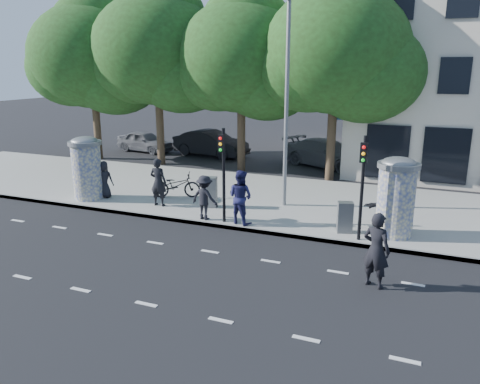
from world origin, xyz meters
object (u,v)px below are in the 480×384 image
at_px(traffic_pole_far, 363,178).
at_px(ped_f, 386,210).
at_px(traffic_pole_near, 223,166).
at_px(ped_d, 205,198).
at_px(ped_c, 240,197).
at_px(ped_b, 158,182).
at_px(ad_column_right, 396,195).
at_px(car_left, 145,141).
at_px(ped_a, 104,179).
at_px(ad_column_left, 87,166).
at_px(car_mid, 211,143).
at_px(bicycle, 176,185).
at_px(street_lamp, 286,88).
at_px(cabinet_right, 345,217).
at_px(cabinet_left, 209,192).
at_px(man_road, 376,250).
at_px(car_right, 327,153).

distance_m(traffic_pole_far, ped_f, 1.83).
bearing_deg(traffic_pole_near, ped_d, 175.43).
bearing_deg(ped_c, ped_b, 4.44).
height_order(ad_column_right, car_left, ad_column_right).
height_order(ped_c, ped_d, ped_c).
height_order(ped_a, car_left, ped_a).
height_order(ped_c, car_left, ped_c).
bearing_deg(ad_column_right, ped_a, 179.12).
bearing_deg(traffic_pole_near, ad_column_right, 8.89).
distance_m(ped_a, ped_c, 6.74).
height_order(ad_column_left, traffic_pole_far, traffic_pole_far).
relative_size(ped_d, car_mid, 0.33).
distance_m(ped_b, bicycle, 1.40).
xyz_separation_m(ped_c, car_mid, (-6.92, 12.01, -0.31)).
xyz_separation_m(street_lamp, cabinet_right, (2.84, -2.26, -4.12)).
distance_m(ad_column_left, car_left, 12.13).
bearing_deg(ped_a, cabinet_left, 169.68).
height_order(ped_d, car_mid, ped_d).
xyz_separation_m(traffic_pole_near, ped_d, (-0.78, 0.06, -1.26)).
height_order(ped_c, man_road, ped_c).
bearing_deg(ad_column_right, car_right, 112.72).
distance_m(ped_c, bicycle, 4.39).
xyz_separation_m(ad_column_right, car_left, (-16.94, 11.01, -0.85)).
height_order(ped_f, bicycle, ped_f).
distance_m(traffic_pole_far, car_left, 19.97).
xyz_separation_m(man_road, car_left, (-16.77, 14.81, -0.33)).
bearing_deg(ad_column_left, cabinet_right, -0.65).
bearing_deg(ped_d, ped_c, -169.09).
relative_size(ad_column_left, man_road, 1.30).
bearing_deg(cabinet_right, traffic_pole_near, 170.74).
xyz_separation_m(ped_c, car_left, (-11.74, 11.79, -0.44)).
height_order(ad_column_left, ped_a, ad_column_left).
height_order(street_lamp, car_right, street_lamp).
bearing_deg(car_mid, ped_a, -169.40).
relative_size(ped_c, man_road, 0.96).
height_order(cabinet_left, car_right, car_right).
relative_size(traffic_pole_near, street_lamp, 0.42).
xyz_separation_m(ped_f, man_road, (0.13, -3.99, 0.08)).
relative_size(ped_a, car_right, 0.30).
distance_m(cabinet_left, car_right, 10.46).
bearing_deg(car_left, car_right, -82.20).
xyz_separation_m(ad_column_right, ped_b, (-9.06, 0.01, -0.42)).
xyz_separation_m(ad_column_right, car_right, (-4.51, 10.76, -0.76)).
bearing_deg(car_right, street_lamp, -154.44).
bearing_deg(car_left, ped_f, -114.10).
height_order(street_lamp, ped_f, street_lamp).
height_order(ped_f, cabinet_right, ped_f).
bearing_deg(street_lamp, car_left, 144.09).
bearing_deg(ped_b, traffic_pole_far, 173.05).
distance_m(ped_b, man_road, 9.68).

